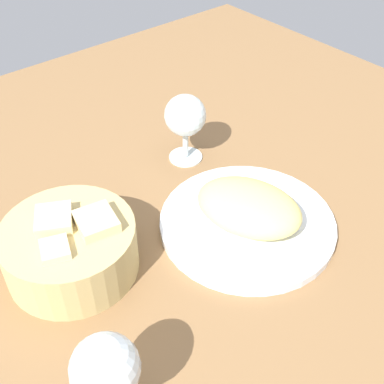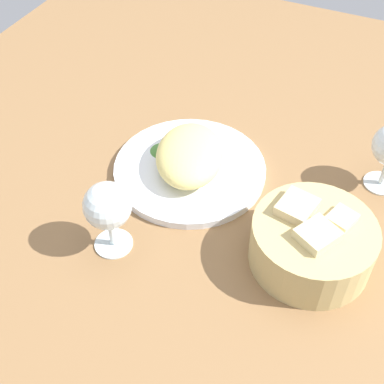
# 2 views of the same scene
# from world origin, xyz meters

# --- Properties ---
(ground_plane) EXTENTS (1.40, 1.40, 0.02)m
(ground_plane) POSITION_xyz_m (0.00, 0.00, -0.01)
(ground_plane) COLOR olive
(plate) EXTENTS (0.27, 0.27, 0.01)m
(plate) POSITION_xyz_m (-0.01, -0.08, 0.01)
(plate) COLOR white
(plate) RESTS_ON ground_plane
(omelette) EXTENTS (0.19, 0.16, 0.05)m
(omelette) POSITION_xyz_m (-0.01, -0.08, 0.04)
(omelette) COLOR #E8D67B
(omelette) RESTS_ON plate
(lettuce_garnish) EXTENTS (0.04, 0.04, 0.02)m
(lettuce_garnish) POSITION_xyz_m (-0.02, -0.15, 0.02)
(lettuce_garnish) COLOR #477D35
(lettuce_garnish) RESTS_ON plate
(bread_basket) EXTENTS (0.18, 0.18, 0.09)m
(bread_basket) POSITION_xyz_m (0.09, 0.16, 0.04)
(bread_basket) COLOR tan
(bread_basket) RESTS_ON ground_plane
(wine_glass_near) EXTENTS (0.07, 0.07, 0.12)m
(wine_glass_near) POSITION_xyz_m (0.19, -0.12, 0.08)
(wine_glass_near) COLOR silver
(wine_glass_near) RESTS_ON ground_plane
(wine_glass_far) EXTENTS (0.07, 0.07, 0.12)m
(wine_glass_far) POSITION_xyz_m (-0.12, 0.23, 0.08)
(wine_glass_far) COLOR silver
(wine_glass_far) RESTS_ON ground_plane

